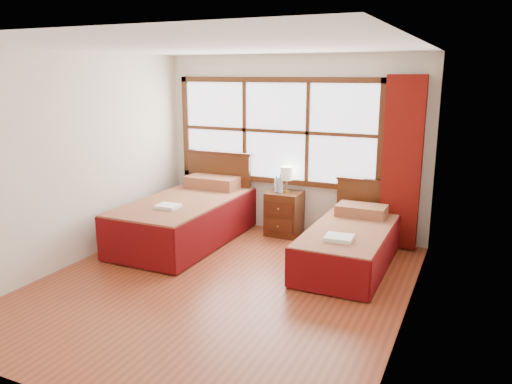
% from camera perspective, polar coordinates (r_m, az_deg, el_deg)
% --- Properties ---
extents(floor, '(4.50, 4.50, 0.00)m').
position_cam_1_polar(floor, '(5.74, -4.11, -10.59)').
color(floor, brown).
rests_on(floor, ground).
extents(ceiling, '(4.50, 4.50, 0.00)m').
position_cam_1_polar(ceiling, '(5.25, -4.60, 16.30)').
color(ceiling, white).
rests_on(ceiling, wall_back).
extents(wall_back, '(4.00, 0.00, 4.00)m').
position_cam_1_polar(wall_back, '(7.37, 4.15, 5.34)').
color(wall_back, silver).
rests_on(wall_back, floor).
extents(wall_left, '(0.00, 4.50, 4.50)m').
position_cam_1_polar(wall_left, '(6.54, -19.92, 3.53)').
color(wall_left, silver).
rests_on(wall_left, floor).
extents(wall_right, '(0.00, 4.50, 4.50)m').
position_cam_1_polar(wall_right, '(4.73, 17.39, 0.19)').
color(wall_right, silver).
rests_on(wall_right, floor).
extents(window, '(3.16, 0.06, 1.56)m').
position_cam_1_polar(window, '(7.40, 2.25, 6.96)').
color(window, white).
rests_on(window, wall_back).
extents(curtain, '(0.50, 0.16, 2.30)m').
position_cam_1_polar(curtain, '(6.86, 16.34, 3.13)').
color(curtain, '#680F0A').
rests_on(curtain, wall_back).
extents(bed_left, '(1.18, 2.28, 1.15)m').
position_cam_1_polar(bed_left, '(7.15, -7.82, -2.79)').
color(bed_left, '#431D0E').
rests_on(bed_left, floor).
extents(bed_right, '(0.95, 1.97, 0.92)m').
position_cam_1_polar(bed_right, '(6.29, 10.64, -5.85)').
color(bed_right, '#431D0E').
rests_on(bed_right, floor).
extents(nightstand, '(0.48, 0.48, 0.65)m').
position_cam_1_polar(nightstand, '(7.34, 3.23, -2.48)').
color(nightstand, '#4A2510').
rests_on(nightstand, floor).
extents(towels_left, '(0.29, 0.26, 0.04)m').
position_cam_1_polar(towels_left, '(6.62, -10.03, -1.62)').
color(towels_left, white).
rests_on(towels_left, bed_left).
extents(towels_right, '(0.33, 0.29, 0.05)m').
position_cam_1_polar(towels_right, '(5.75, 9.46, -5.20)').
color(towels_right, white).
rests_on(towels_right, bed_right).
extents(lamp, '(0.19, 0.19, 0.37)m').
position_cam_1_polar(lamp, '(7.23, 3.54, 2.06)').
color(lamp, gold).
rests_on(lamp, nightstand).
extents(bottle_near, '(0.06, 0.06, 0.23)m').
position_cam_1_polar(bottle_near, '(7.26, 2.34, 0.85)').
color(bottle_near, silver).
rests_on(bottle_near, nightstand).
extents(bottle_far, '(0.07, 0.07, 0.26)m').
position_cam_1_polar(bottle_far, '(7.23, 2.84, 0.91)').
color(bottle_far, silver).
rests_on(bottle_far, nightstand).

